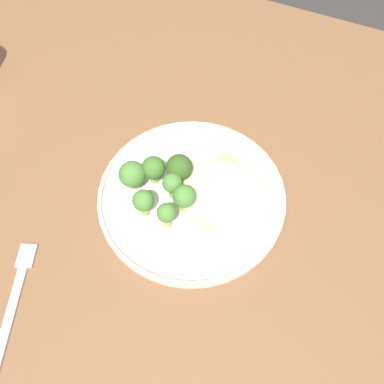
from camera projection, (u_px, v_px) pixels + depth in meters
name	position (u px, v px, depth m)	size (l,w,h in m)	color
ground	(196.00, 307.00, 1.28)	(6.00, 6.00, 0.00)	#2D2B28
wooden_dining_table	(199.00, 207.00, 0.71)	(1.40, 1.00, 0.74)	brown
dinner_plate	(192.00, 196.00, 0.62)	(0.29, 0.29, 0.02)	beige
noodle_bed	(224.00, 193.00, 0.61)	(0.14, 0.12, 0.03)	beige
seared_scallop_tiny_bay	(222.00, 196.00, 0.61)	(0.03, 0.03, 0.01)	#DBB77A
seared_scallop_center_golden	(236.00, 198.00, 0.61)	(0.03, 0.03, 0.02)	#E5C689
seared_scallop_left_edge	(226.00, 164.00, 0.64)	(0.03, 0.03, 0.02)	#E5C689
seared_scallop_large_seared	(251.00, 192.00, 0.61)	(0.02, 0.02, 0.02)	#E5C689
seared_scallop_right_edge	(251.00, 208.00, 0.60)	(0.04, 0.04, 0.02)	beige
seared_scallop_half_hidden	(211.00, 221.00, 0.59)	(0.04, 0.04, 0.01)	beige
seared_scallop_on_noodles	(223.00, 182.00, 0.62)	(0.02, 0.02, 0.01)	#E5C689
broccoli_floret_rear_charred	(154.00, 169.00, 0.61)	(0.04, 0.04, 0.05)	#7A994C
broccoli_floret_small_sprig	(144.00, 201.00, 0.58)	(0.03, 0.03, 0.05)	#7A994C
broccoli_floret_split_head	(182.00, 196.00, 0.58)	(0.03, 0.03, 0.05)	#89A356
broccoli_floret_near_rim	(172.00, 184.00, 0.60)	(0.03, 0.03, 0.05)	#7A994C
broccoli_floret_left_leaning	(179.00, 168.00, 0.61)	(0.04, 0.04, 0.06)	#7A994C
broccoli_floret_tall_stalk	(132.00, 175.00, 0.60)	(0.04, 0.04, 0.05)	#7A994C
broccoli_floret_front_edge	(167.00, 214.00, 0.57)	(0.03, 0.03, 0.05)	#89A356
onion_sliver_short_strip	(142.00, 172.00, 0.64)	(0.05, 0.01, 0.00)	silver
onion_sliver_long_sliver	(166.00, 159.00, 0.65)	(0.04, 0.01, 0.00)	silver
dinner_fork	(14.00, 303.00, 0.54)	(0.09, 0.18, 0.00)	silver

